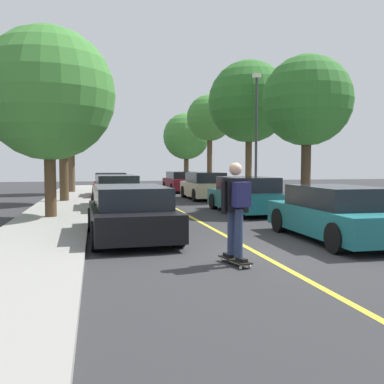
{
  "coord_description": "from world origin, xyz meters",
  "views": [
    {
      "loc": [
        -3.24,
        -8.24,
        1.81
      ],
      "look_at": [
        -0.31,
        4.75,
        0.97
      ],
      "focal_mm": 40.36,
      "sensor_mm": 36.0,
      "label": 1
    }
  ],
  "objects_px": {
    "parked_car_left_near": "(117,193)",
    "parked_car_right_far": "(205,186)",
    "street_tree_right_nearest": "(307,101)",
    "skateboard": "(235,260)",
    "parked_car_left_nearest": "(131,212)",
    "parked_car_left_far": "(111,185)",
    "skateboarder": "(236,205)",
    "street_tree_left_nearest": "(48,94)",
    "fire_hydrant": "(318,205)",
    "street_tree_left_near": "(63,104)",
    "streetlamp": "(256,129)",
    "parked_car_right_near": "(248,195)",
    "street_tree_right_farthest": "(186,136)",
    "street_tree_right_far": "(210,118)",
    "street_tree_left_far": "(71,127)",
    "parked_car_right_nearest": "(336,214)",
    "street_tree_right_near": "(249,102)",
    "parked_car_right_farthest": "(182,182)"
  },
  "relations": [
    {
      "from": "parked_car_left_near",
      "to": "parked_car_right_far",
      "type": "bearing_deg",
      "value": 44.0
    },
    {
      "from": "street_tree_right_nearest",
      "to": "skateboard",
      "type": "xyz_separation_m",
      "value": [
        -5.42,
        -7.77,
        -4.13
      ]
    },
    {
      "from": "parked_car_left_nearest",
      "to": "street_tree_right_nearest",
      "type": "height_order",
      "value": "street_tree_right_nearest"
    },
    {
      "from": "parked_car_left_far",
      "to": "skateboarder",
      "type": "xyz_separation_m",
      "value": [
        1.63,
        -16.81,
        0.42
      ]
    },
    {
      "from": "street_tree_left_nearest",
      "to": "fire_hydrant",
      "type": "height_order",
      "value": "street_tree_left_nearest"
    },
    {
      "from": "parked_car_right_far",
      "to": "skateboarder",
      "type": "xyz_separation_m",
      "value": [
        -3.16,
        -14.6,
        0.4
      ]
    },
    {
      "from": "street_tree_left_near",
      "to": "streetlamp",
      "type": "xyz_separation_m",
      "value": [
        8.79,
        -1.8,
        -1.11
      ]
    },
    {
      "from": "parked_car_right_near",
      "to": "skateboarder",
      "type": "relative_size",
      "value": 2.62
    },
    {
      "from": "street_tree_right_nearest",
      "to": "street_tree_right_farthest",
      "type": "xyz_separation_m",
      "value": [
        -0.0,
        22.11,
        0.07
      ]
    },
    {
      "from": "street_tree_right_nearest",
      "to": "skateboarder",
      "type": "relative_size",
      "value": 3.32
    },
    {
      "from": "street_tree_right_nearest",
      "to": "street_tree_right_far",
      "type": "bearing_deg",
      "value": 90.0
    },
    {
      "from": "skateboarder",
      "to": "street_tree_left_far",
      "type": "bearing_deg",
      "value": 100.78
    },
    {
      "from": "parked_car_right_nearest",
      "to": "streetlamp",
      "type": "xyz_separation_m",
      "value": [
        1.75,
        9.84,
        2.85
      ]
    },
    {
      "from": "street_tree_right_near",
      "to": "skateboard",
      "type": "relative_size",
      "value": 8.13
    },
    {
      "from": "parked_car_left_nearest",
      "to": "parked_car_right_near",
      "type": "relative_size",
      "value": 0.93
    },
    {
      "from": "parked_car_right_near",
      "to": "street_tree_right_farthest",
      "type": "xyz_separation_m",
      "value": [
        2.25,
        21.86,
        3.63
      ]
    },
    {
      "from": "parked_car_left_far",
      "to": "street_tree_right_near",
      "type": "height_order",
      "value": "street_tree_right_near"
    },
    {
      "from": "fire_hydrant",
      "to": "skateboard",
      "type": "xyz_separation_m",
      "value": [
        -4.67,
        -5.46,
        -0.4
      ]
    },
    {
      "from": "parked_car_right_far",
      "to": "skateboard",
      "type": "xyz_separation_m",
      "value": [
        -3.17,
        -14.57,
        -0.61
      ]
    },
    {
      "from": "street_tree_left_far",
      "to": "streetlamp",
      "type": "height_order",
      "value": "streetlamp"
    },
    {
      "from": "street_tree_left_far",
      "to": "fire_hydrant",
      "type": "bearing_deg",
      "value": -60.12
    },
    {
      "from": "skateboarder",
      "to": "parked_car_left_near",
      "type": "bearing_deg",
      "value": 99.28
    },
    {
      "from": "street_tree_left_near",
      "to": "skateboarder",
      "type": "bearing_deg",
      "value": -74.06
    },
    {
      "from": "parked_car_right_farthest",
      "to": "fire_hydrant",
      "type": "xyz_separation_m",
      "value": [
        1.5,
        -15.25,
        -0.2
      ]
    },
    {
      "from": "parked_car_left_near",
      "to": "fire_hydrant",
      "type": "bearing_deg",
      "value": -35.47
    },
    {
      "from": "street_tree_left_near",
      "to": "street_tree_right_far",
      "type": "bearing_deg",
      "value": 42.17
    },
    {
      "from": "fire_hydrant",
      "to": "parked_car_right_far",
      "type": "bearing_deg",
      "value": 99.35
    },
    {
      "from": "parked_car_left_nearest",
      "to": "street_tree_right_near",
      "type": "relative_size",
      "value": 0.61
    },
    {
      "from": "street_tree_right_near",
      "to": "street_tree_right_farthest",
      "type": "distance_m",
      "value": 15.82
    },
    {
      "from": "parked_car_left_far",
      "to": "street_tree_left_near",
      "type": "xyz_separation_m",
      "value": [
        -2.25,
        -3.25,
        3.92
      ]
    },
    {
      "from": "parked_car_right_near",
      "to": "street_tree_right_farthest",
      "type": "height_order",
      "value": "street_tree_right_farthest"
    },
    {
      "from": "parked_car_right_near",
      "to": "streetlamp",
      "type": "relative_size",
      "value": 0.78
    },
    {
      "from": "streetlamp",
      "to": "street_tree_left_nearest",
      "type": "bearing_deg",
      "value": -152.62
    },
    {
      "from": "street_tree_right_far",
      "to": "skateboard",
      "type": "bearing_deg",
      "value": -103.87
    },
    {
      "from": "street_tree_right_nearest",
      "to": "skateboarder",
      "type": "xyz_separation_m",
      "value": [
        -5.41,
        -7.8,
        -3.11
      ]
    },
    {
      "from": "parked_car_right_nearest",
      "to": "street_tree_left_near",
      "type": "relative_size",
      "value": 0.69
    },
    {
      "from": "parked_car_left_nearest",
      "to": "street_tree_left_nearest",
      "type": "bearing_deg",
      "value": 119.63
    },
    {
      "from": "street_tree_left_near",
      "to": "streetlamp",
      "type": "distance_m",
      "value": 9.04
    },
    {
      "from": "parked_car_left_nearest",
      "to": "street_tree_left_near",
      "type": "height_order",
      "value": "street_tree_left_near"
    },
    {
      "from": "parked_car_right_farthest",
      "to": "street_tree_right_far",
      "type": "distance_m",
      "value": 5.05
    },
    {
      "from": "skateboard",
      "to": "streetlamp",
      "type": "bearing_deg",
      "value": 67.23
    },
    {
      "from": "street_tree_left_near",
      "to": "parked_car_right_farthest",
      "type": "bearing_deg",
      "value": 45.55
    },
    {
      "from": "parked_car_right_far",
      "to": "streetlamp",
      "type": "height_order",
      "value": "streetlamp"
    },
    {
      "from": "street_tree_right_nearest",
      "to": "street_tree_left_far",
      "type": "bearing_deg",
      "value": 126.5
    },
    {
      "from": "street_tree_left_nearest",
      "to": "street_tree_right_nearest",
      "type": "xyz_separation_m",
      "value": [
        9.29,
        0.59,
        0.16
      ]
    },
    {
      "from": "parked_car_left_near",
      "to": "parked_car_right_near",
      "type": "distance_m",
      "value": 5.17
    },
    {
      "from": "parked_car_right_farthest",
      "to": "street_tree_right_farthest",
      "type": "height_order",
      "value": "street_tree_right_farthest"
    },
    {
      "from": "parked_car_left_far",
      "to": "skateboarder",
      "type": "height_order",
      "value": "skateboarder"
    },
    {
      "from": "parked_car_right_near",
      "to": "parked_car_right_far",
      "type": "bearing_deg",
      "value": 89.99
    },
    {
      "from": "parked_car_left_far",
      "to": "street_tree_left_near",
      "type": "height_order",
      "value": "street_tree_left_near"
    }
  ]
}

